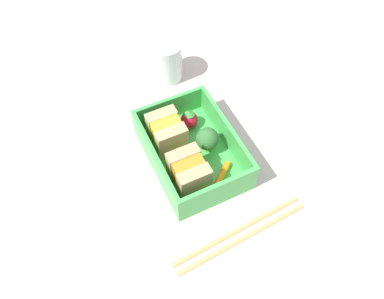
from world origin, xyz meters
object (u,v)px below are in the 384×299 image
at_px(carrot_stick_far_left, 223,174).
at_px(broccoli_floret, 208,140).
at_px(sandwich_left, 189,172).
at_px(strawberry_far_left, 189,119).
at_px(drinking_glass, 166,61).
at_px(sandwich_center_left, 167,132).
at_px(chopstick_pair, 241,234).

xyz_separation_m(carrot_stick_far_left, broccoli_floret, (0.05, -0.00, 0.02)).
distance_m(sandwich_left, strawberry_far_left, 0.10).
height_order(sandwich_left, broccoli_floret, sandwich_left).
bearing_deg(strawberry_far_left, broccoli_floret, -175.37).
height_order(sandwich_left, drinking_glass, drinking_glass).
distance_m(sandwich_left, carrot_stick_far_left, 0.05).
bearing_deg(carrot_stick_far_left, sandwich_center_left, 28.12).
height_order(sandwich_center_left, chopstick_pair, sandwich_center_left).
distance_m(broccoli_floret, chopstick_pair, 0.14).
bearing_deg(drinking_glass, broccoli_floret, 176.12).
xyz_separation_m(sandwich_left, broccoli_floret, (0.04, -0.05, 0.00)).
distance_m(carrot_stick_far_left, strawberry_far_left, 0.11).
height_order(chopstick_pair, drinking_glass, drinking_glass).
relative_size(sandwich_left, broccoli_floret, 1.24).
bearing_deg(broccoli_floret, sandwich_left, 127.54).
bearing_deg(broccoli_floret, drinking_glass, -3.88).
relative_size(carrot_stick_far_left, drinking_glass, 0.56).
distance_m(carrot_stick_far_left, broccoli_floret, 0.06).
bearing_deg(carrot_stick_far_left, strawberry_far_left, 2.12).
height_order(strawberry_far_left, drinking_glass, drinking_glass).
bearing_deg(chopstick_pair, strawberry_far_left, -4.27).
relative_size(carrot_stick_far_left, chopstick_pair, 0.20).
height_order(carrot_stick_far_left, chopstick_pair, carrot_stick_far_left).
xyz_separation_m(chopstick_pair, drinking_glass, (0.32, -0.03, 0.03)).
xyz_separation_m(sandwich_left, sandwich_center_left, (0.08, 0.00, 0.00)).
xyz_separation_m(broccoli_floret, drinking_glass, (0.18, -0.01, -0.00)).
relative_size(chopstick_pair, drinking_glass, 2.79).
relative_size(sandwich_left, drinking_glass, 0.77).
distance_m(sandwich_left, sandwich_center_left, 0.08).
distance_m(chopstick_pair, drinking_glass, 0.32).
height_order(sandwich_center_left, carrot_stick_far_left, sandwich_center_left).
relative_size(broccoli_floret, strawberry_far_left, 1.32).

